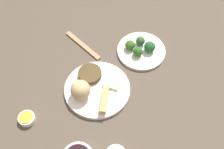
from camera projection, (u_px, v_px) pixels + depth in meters
name	position (u px, v px, depth m)	size (l,w,h in m)	color
tabletop	(101.00, 101.00, 1.15)	(2.20, 2.20, 0.02)	#4E4134
main_plate	(97.00, 89.00, 1.16)	(0.27, 0.27, 0.02)	white
rice_scoop	(80.00, 90.00, 1.10)	(0.08, 0.08, 0.08)	tan
spring_roll	(104.00, 100.00, 1.10)	(0.11, 0.02, 0.03)	tan
crab_rangoon_wonton	(112.00, 81.00, 1.16)	(0.07, 0.07, 0.01)	beige
stir_fry_heap	(90.00, 74.00, 1.18)	(0.10, 0.10, 0.02)	#433115
broccoli_plate	(141.00, 51.00, 1.27)	(0.21, 0.21, 0.01)	white
broccoli_floret_0	(150.00, 47.00, 1.24)	(0.05, 0.05, 0.05)	#205729
broccoli_floret_1	(138.00, 52.00, 1.23)	(0.04, 0.04, 0.04)	#2B5B1F
broccoli_floret_2	(140.00, 41.00, 1.27)	(0.04, 0.04, 0.04)	#37572E
broccoli_floret_4	(130.00, 45.00, 1.25)	(0.04, 0.04, 0.04)	#386121
sauce_ramekin_hot_mustard	(27.00, 119.00, 1.08)	(0.06, 0.06, 0.02)	white
sauce_ramekin_hot_mustard_liquid	(26.00, 117.00, 1.07)	(0.05, 0.05, 0.00)	yellow
chopsticks_pair	(83.00, 45.00, 1.29)	(0.22, 0.02, 0.01)	#A47955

